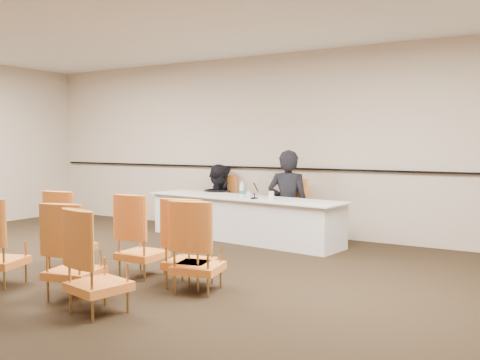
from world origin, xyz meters
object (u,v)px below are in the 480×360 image
panel_table (243,218)px  aud_chair_front_right (190,242)px  drinking_glass (249,194)px  aud_chair_front_left (71,229)px  aud_chair_front_mid (142,235)px  aud_chair_back_left (0,241)px  aud_chair_back_mid (74,250)px  panelist_second (219,213)px  water_bottle (242,189)px  coffee_cup (271,196)px  aud_chair_back_right (98,261)px  microphone (254,189)px  panelist_main_chair (288,209)px  panelist_main (288,208)px  aud_chair_extra (198,246)px  panelist_second_chair (219,203)px

panel_table → aud_chair_front_right: aud_chair_front_right is taller
drinking_glass → aud_chair_front_left: bearing=-110.5°
aud_chair_front_mid → aud_chair_back_left: (-1.05, -1.07, 0.00)m
aud_chair_front_mid → aud_chair_back_mid: (0.01, -0.99, 0.00)m
aud_chair_front_left → panelist_second: bearing=84.4°
water_bottle → coffee_cup: bearing=-15.0°
panelist_second → aud_chair_back_right: (1.63, -4.40, 0.17)m
microphone → drinking_glass: size_ratio=2.87×
water_bottle → aud_chair_front_mid: (0.22, -2.57, -0.33)m
panelist_main_chair → aud_chair_front_left: same height
panelist_main → aud_chair_front_mid: bearing=72.2°
drinking_glass → aud_chair_extra: size_ratio=0.11×
panel_table → aud_chair_back_mid: bearing=-79.8°
aud_chair_front_right → panelist_main_chair: bearing=86.0°
panelist_main → coffee_cup: panelist_main is taller
panelist_second_chair → aud_chair_front_right: (1.78, -3.25, 0.00)m
water_bottle → panelist_second_chair: bearing=143.4°
panelist_main_chair → aud_chair_front_left: (-1.41, -3.13, 0.00)m
panelist_second_chair → aud_chair_front_right: 3.71m
panelist_main → aud_chair_extra: 3.24m
panelist_second_chair → aud_chair_back_right: same height
panelist_second → aud_chair_front_mid: size_ratio=1.79×
microphone → panelist_second_chair: bearing=133.3°
panelist_second_chair → water_bottle: panelist_second_chair is taller
coffee_cup → aud_chair_back_mid: aud_chair_back_mid is taller
panelist_second → aud_chair_extra: 3.91m
coffee_cup → aud_chair_extra: 2.66m
drinking_glass → aud_chair_front_right: bearing=-73.2°
panel_table → panelist_second_chair: (-0.86, 0.63, 0.14)m
panelist_main_chair → water_bottle: panelist_main_chair is taller
panelist_second → aud_chair_front_right: panelist_second is taller
panelist_second → aud_chair_front_left: 3.31m
microphone → aud_chair_back_mid: 3.38m
panelist_second → drinking_glass: bearing=159.8°
aud_chair_back_mid → aud_chair_extra: bearing=28.2°
aud_chair_back_left → coffee_cup: bearing=49.5°
aud_chair_front_right → aud_chair_back_right: 1.16m
panelist_second → aud_chair_front_mid: (1.06, -3.19, 0.17)m
drinking_glass → aud_chair_back_mid: 3.51m
panel_table → water_bottle: bearing=167.7°
panelist_main → panelist_second: (-1.42, 0.17, -0.20)m
aud_chair_front_left → aud_chair_extra: (1.96, -0.06, 0.00)m
water_bottle → aud_chair_back_mid: size_ratio=0.26×
drinking_glass → aud_chair_front_left: (-0.98, -2.63, -0.25)m
aud_chair_front_mid → panel_table: bearing=92.8°
aud_chair_front_left → aud_chair_back_mid: (1.05, -0.87, 0.00)m
drinking_glass → aud_chair_extra: (0.97, -2.69, -0.25)m
panelist_second_chair → aud_chair_extra: 3.91m
panelist_main_chair → panelist_second: bearing=180.0°
panelist_second → panelist_second_chair: panelist_second is taller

